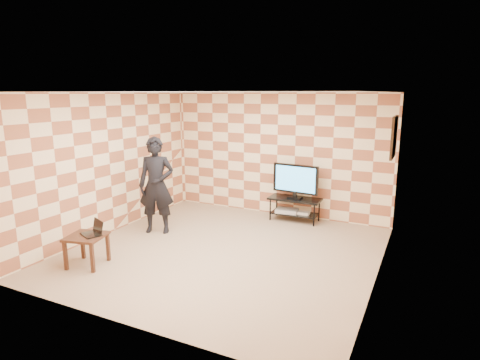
# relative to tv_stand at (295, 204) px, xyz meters

# --- Properties ---
(floor) EXTENTS (5.00, 5.00, 0.00)m
(floor) POSITION_rel_tv_stand_xyz_m (-0.54, -2.17, -0.37)
(floor) COLOR tan
(floor) RESTS_ON ground
(wall_back) EXTENTS (5.00, 0.02, 2.70)m
(wall_back) POSITION_rel_tv_stand_xyz_m (-0.54, 0.33, 0.98)
(wall_back) COLOR #FFE7BB
(wall_back) RESTS_ON ground
(wall_front) EXTENTS (5.00, 0.02, 2.70)m
(wall_front) POSITION_rel_tv_stand_xyz_m (-0.54, -4.67, 0.98)
(wall_front) COLOR #FFE7BB
(wall_front) RESTS_ON ground
(wall_left) EXTENTS (0.02, 5.00, 2.70)m
(wall_left) POSITION_rel_tv_stand_xyz_m (-3.04, -2.17, 0.98)
(wall_left) COLOR #FFE7BB
(wall_left) RESTS_ON ground
(wall_right) EXTENTS (0.02, 5.00, 2.70)m
(wall_right) POSITION_rel_tv_stand_xyz_m (1.96, -2.17, 0.98)
(wall_right) COLOR #FFE7BB
(wall_right) RESTS_ON ground
(ceiling) EXTENTS (5.00, 5.00, 0.02)m
(ceiling) POSITION_rel_tv_stand_xyz_m (-0.54, -2.17, 2.33)
(ceiling) COLOR white
(ceiling) RESTS_ON wall_back
(wall_art) EXTENTS (0.04, 0.72, 0.72)m
(wall_art) POSITION_rel_tv_stand_xyz_m (1.93, -0.62, 1.58)
(wall_art) COLOR black
(wall_art) RESTS_ON wall_right
(tv_stand) EXTENTS (1.09, 0.49, 0.50)m
(tv_stand) POSITION_rel_tv_stand_xyz_m (0.00, 0.00, 0.00)
(tv_stand) COLOR black
(tv_stand) RESTS_ON floor
(tv) EXTENTS (1.00, 0.22, 0.73)m
(tv) POSITION_rel_tv_stand_xyz_m (0.00, -0.00, 0.54)
(tv) COLOR black
(tv) RESTS_ON tv_stand
(dvd_player) EXTENTS (0.50, 0.38, 0.08)m
(dvd_player) POSITION_rel_tv_stand_xyz_m (-0.16, -0.04, -0.16)
(dvd_player) COLOR #B0AFB2
(dvd_player) RESTS_ON tv_stand
(game_console) EXTENTS (0.25, 0.19, 0.06)m
(game_console) POSITION_rel_tv_stand_xyz_m (0.21, -0.02, -0.17)
(game_console) COLOR silver
(game_console) RESTS_ON tv_stand
(side_table) EXTENTS (0.66, 0.66, 0.50)m
(side_table) POSITION_rel_tv_stand_xyz_m (-2.24, -3.62, 0.04)
(side_table) COLOR #392218
(side_table) RESTS_ON floor
(laptop) EXTENTS (0.41, 0.38, 0.22)m
(laptop) POSITION_rel_tv_stand_xyz_m (-2.17, -3.53, 0.18)
(laptop) COLOR black
(laptop) RESTS_ON side_table
(person) EXTENTS (0.81, 0.68, 1.88)m
(person) POSITION_rel_tv_stand_xyz_m (-2.21, -1.84, 0.57)
(person) COLOR black
(person) RESTS_ON floor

